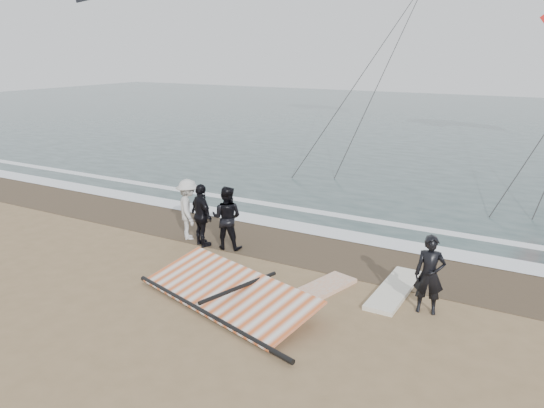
{
  "coord_description": "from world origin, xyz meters",
  "views": [
    {
      "loc": [
        4.87,
        -8.01,
        5.31
      ],
      "look_at": [
        -1.39,
        3.0,
        1.6
      ],
      "focal_mm": 35.0,
      "sensor_mm": 36.0,
      "label": 1
    }
  ],
  "objects_px": {
    "board_cream": "(395,289)",
    "sail_rig": "(229,292)",
    "man_main": "(429,275)",
    "board_white": "(313,292)"
  },
  "relations": [
    {
      "from": "man_main",
      "to": "sail_rig",
      "type": "distance_m",
      "value": 4.28
    },
    {
      "from": "man_main",
      "to": "board_white",
      "type": "bearing_deg",
      "value": 179.49
    },
    {
      "from": "board_white",
      "to": "sail_rig",
      "type": "relative_size",
      "value": 0.51
    },
    {
      "from": "sail_rig",
      "to": "board_cream",
      "type": "bearing_deg",
      "value": 36.25
    },
    {
      "from": "board_white",
      "to": "board_cream",
      "type": "relative_size",
      "value": 0.98
    },
    {
      "from": "board_cream",
      "to": "sail_rig",
      "type": "height_order",
      "value": "sail_rig"
    },
    {
      "from": "man_main",
      "to": "sail_rig",
      "type": "bearing_deg",
      "value": -168.16
    },
    {
      "from": "board_cream",
      "to": "sail_rig",
      "type": "xyz_separation_m",
      "value": [
        -3.04,
        -2.23,
        0.15
      ]
    },
    {
      "from": "board_cream",
      "to": "sail_rig",
      "type": "relative_size",
      "value": 0.52
    },
    {
      "from": "board_white",
      "to": "sail_rig",
      "type": "xyz_separation_m",
      "value": [
        -1.49,
        -1.18,
        0.15
      ]
    }
  ]
}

